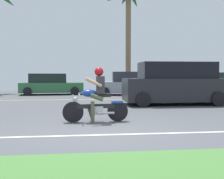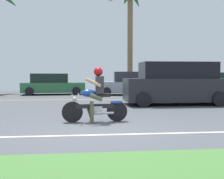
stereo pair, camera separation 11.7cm
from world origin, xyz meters
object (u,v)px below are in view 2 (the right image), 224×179
Objects in this scene: parked_car_3 at (205,84)px; motorcyclist at (95,99)px; suv_nearby at (176,84)px; palm_tree_1 at (130,2)px; parked_car_1 at (52,85)px; parked_car_2 at (128,84)px.

motorcyclist is at bearing -126.43° from parked_car_3.
palm_tree_1 is at bearing 93.72° from suv_nearby.
palm_tree_1 is (5.83, 1.60, 6.29)m from parked_car_1.
suv_nearby reaches higher than motorcyclist.
parked_car_1 is at bearing 170.03° from parked_car_2.
suv_nearby reaches higher than parked_car_2.
motorcyclist is 0.43× the size of parked_car_1.
palm_tree_1 reaches higher than motorcyclist.
suv_nearby is 9.82m from parked_car_1.
parked_car_3 is (11.19, -0.01, 0.03)m from parked_car_1.
parked_car_3 is at bearing 8.75° from parked_car_2.
parked_car_3 is (8.73, 11.83, 0.05)m from motorcyclist.
motorcyclist reaches higher than parked_car_1.
parked_car_2 reaches higher than parked_car_1.
parked_car_2 is 6.00m from parked_car_3.
palm_tree_1 is (0.57, 2.53, 6.23)m from parked_car_2.
suv_nearby is 0.58× the size of palm_tree_1.
parked_car_3 is 0.48× the size of palm_tree_1.
suv_nearby is at bearing -49.20° from parked_car_1.
parked_car_1 is at bearing 179.94° from parked_car_3.
palm_tree_1 is at bearing 15.40° from parked_car_1.
parked_car_3 is (4.78, 7.42, -0.23)m from suv_nearby.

